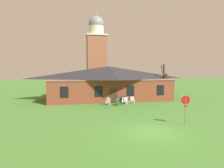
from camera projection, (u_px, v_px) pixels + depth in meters
name	position (u px, v px, depth m)	size (l,w,h in m)	color
ground_plane	(151.00, 132.00, 13.94)	(200.00, 200.00, 0.00)	#477F33
brick_building	(108.00, 82.00, 31.22)	(19.36, 10.40, 5.41)	brown
dome_tower	(96.00, 54.00, 47.64)	(5.18, 5.18, 19.45)	#93563D
stop_sign	(186.00, 104.00, 15.63)	(0.80, 0.18, 2.57)	slate
lawn_chair_by_porch	(108.00, 101.00, 25.28)	(0.81, 0.85, 0.96)	white
lawn_chair_near_door	(118.00, 102.00, 24.81)	(0.73, 0.77, 0.96)	#28704C
lawn_chair_left_end	(124.00, 101.00, 25.73)	(0.73, 0.77, 0.96)	white
lawn_chair_middle	(127.00, 101.00, 25.77)	(0.77, 0.82, 0.96)	white
lawn_chair_right_end	(132.00, 100.00, 26.51)	(0.68, 0.71, 0.96)	silver
bare_tree_beside_building	(164.00, 80.00, 30.77)	(1.60, 1.46, 5.78)	brown
trash_bin	(124.00, 100.00, 26.44)	(0.56, 0.56, 0.98)	#335638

